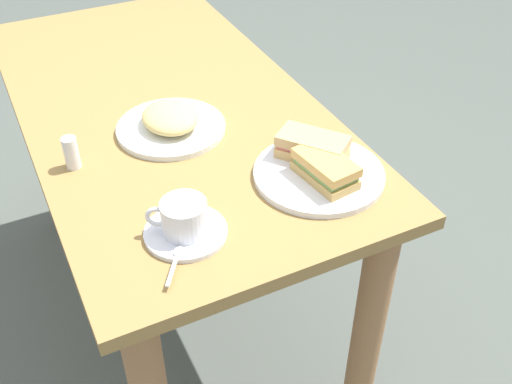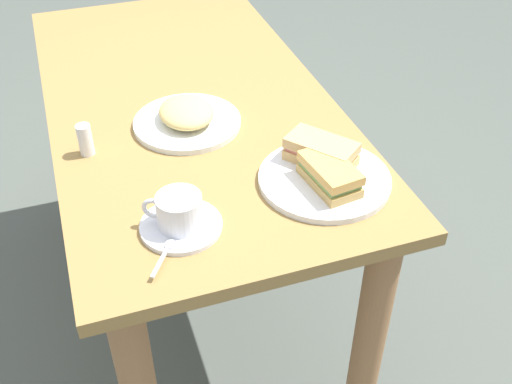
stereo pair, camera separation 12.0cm
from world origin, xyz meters
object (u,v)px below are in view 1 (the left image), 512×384
Objects in this scene: dining_table at (170,152)px; coffee_saucer at (186,232)px; salt_shaker at (71,153)px; coffee_cup at (183,216)px; sandwich_front at (325,169)px; side_plate at (171,128)px; sandwich_back at (313,147)px; sandwich_plate at (319,174)px; spoon at (176,259)px.

coffee_saucer reaches higher than dining_table.
dining_table is at bearing 123.93° from salt_shaker.
coffee_cup is (0.49, -0.13, 0.20)m from dining_table.
sandwich_front reaches higher than side_plate.
sandwich_back reaches higher than coffee_saucer.
salt_shaker is at bearing -56.07° from dining_table.
sandwich_front is 0.93× the size of coffee_saucer.
sandwich_back is at bearing 166.20° from sandwich_plate.
sandwich_front is 0.58× the size of side_plate.
side_plate is (-0.41, 0.14, -0.01)m from spoon.
dining_table is at bearing 162.62° from spoon.
coffee_saucer is at bearing -82.16° from sandwich_plate.
sandwich_front is 1.33× the size of coffee_cup.
sandwich_plate is 0.32m from coffee_cup.
coffee_saucer is 1.43× the size of coffee_cup.
sandwich_plate is at bearing 97.67° from coffee_cup.
salt_shaker is at bearing -165.68° from spoon.
side_plate is at bearing 161.12° from spoon.
salt_shaker is at bearing -155.74° from coffee_saucer.
coffee_saucer is 0.04m from coffee_cup.
side_plate is 0.24m from salt_shaker.
coffee_saucer is at bearing 146.63° from spoon.
coffee_cup reaches higher than side_plate.
sandwich_back is (-0.08, 0.02, 0.00)m from sandwich_front.
sandwich_plate is 1.70× the size of sandwich_back.
salt_shaker reaches higher than spoon.
coffee_cup is at bearing -87.15° from sandwich_front.
dining_table is at bearing 167.26° from side_plate.
spoon is at bearing 14.32° from salt_shaker.
spoon is at bearing -77.04° from sandwich_front.
sandwich_back is at bearing 26.89° from dining_table.
dining_table is 18.18× the size of salt_shaker.
sandwich_plate is at bearing 97.84° from coffee_saucer.
coffee_saucer is (0.04, -0.32, -0.00)m from sandwich_plate.
side_plate is (-0.35, 0.10, 0.00)m from coffee_saucer.
salt_shaker reaches higher than coffee_saucer.
coffee_saucer is 0.34m from salt_shaker.
sandwich_front is 0.90× the size of sandwich_back.
spoon reaches higher than coffee_saucer.
side_plate is 3.46× the size of salt_shaker.
coffee_saucer is at bearing 63.11° from coffee_cup.
spoon is at bearing -17.38° from dining_table.
coffee_cup reaches higher than sandwich_back.
sandwich_back is 1.48× the size of coffee_cup.
dining_table is 0.51m from sandwich_plate.
dining_table is 14.94× the size of spoon.
sandwich_front is 0.32m from coffee_saucer.
dining_table is 8.15× the size of sandwich_back.
coffee_saucer is 1.77× the size of spoon.
coffee_saucer is (0.02, -0.31, -0.03)m from sandwich_front.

